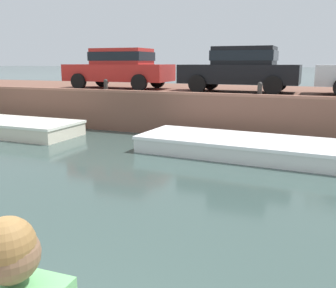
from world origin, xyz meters
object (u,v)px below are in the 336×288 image
Objects in this scene: boat_moored_west_cream at (6,127)px; car_leftmost_red at (120,67)px; boat_moored_central_white at (253,148)px; car_left_inner_black at (241,67)px; mooring_bollard_west at (106,85)px; mooring_bollard_mid at (260,89)px.

boat_moored_west_cream is 4.80m from car_leftmost_red.
boat_moored_central_white is 1.64× the size of car_left_inner_black.
boat_moored_central_white is 14.91× the size of mooring_bollard_west.
boat_moored_central_white is (8.32, 0.06, -0.02)m from boat_moored_west_cream.
boat_moored_west_cream is at bearing -153.17° from car_left_inner_black.
boat_moored_central_white is 1.58× the size of car_leftmost_red.
boat_moored_central_white is at bearing 0.44° from boat_moored_west_cream.
mooring_bollard_west is (-4.48, -1.56, -0.61)m from car_left_inner_black.
car_leftmost_red is 9.43× the size of mooring_bollard_west.
boat_moored_west_cream is 3.69m from mooring_bollard_west.
car_left_inner_black is at bearing -0.02° from car_leftmost_red.
mooring_bollard_west is at bearing 180.00° from mooring_bollard_mid.
car_leftmost_red is at bearing 56.26° from boat_moored_west_cream.
car_left_inner_black is 4.79m from mooring_bollard_west.
car_leftmost_red reaches higher than boat_moored_west_cream.
car_left_inner_black is 9.06× the size of mooring_bollard_west.
mooring_bollard_west is (2.72, 2.08, 1.36)m from boat_moored_west_cream.
mooring_bollard_mid is (-0.21, 2.02, 1.38)m from boat_moored_central_white.
boat_moored_central_white is 7.17m from car_leftmost_red.
boat_moored_west_cream is at bearing -165.59° from mooring_bollard_mid.
boat_moored_west_cream reaches higher than boat_moored_central_white.
car_leftmost_red is at bearing 164.60° from mooring_bollard_mid.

